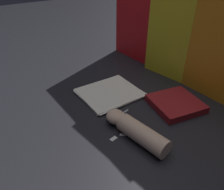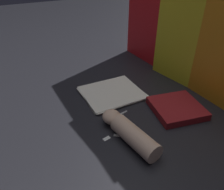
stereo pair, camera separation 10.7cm
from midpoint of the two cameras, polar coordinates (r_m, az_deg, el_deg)
The scene contains 10 objects.
ground_plane at distance 1.11m, azimuth 5.30°, elevation -2.42°, with size 6.00×6.00×0.00m, color black.
backdrop_panel_left at distance 1.41m, azimuth 15.56°, elevation 17.26°, with size 0.73×0.03×0.57m.
backdrop_panel_center at distance 1.23m, azimuth 24.29°, elevation 13.18°, with size 0.56×0.09×0.57m.
paper_stack at distance 1.18m, azimuth 2.49°, elevation 0.50°, with size 0.29×0.32×0.02m.
book_closed at distance 1.11m, azimuth 19.23°, elevation -3.33°, with size 0.26×0.27×0.04m.
scissors at distance 1.01m, azimuth 3.07°, elevation -6.08°, with size 0.13×0.14×0.01m.
hand_forearm at distance 0.90m, azimuth 7.94°, elevation -9.69°, with size 0.32×0.12×0.08m.
paper_scrap_near at distance 0.92m, azimuth 1.98°, elevation -11.38°, with size 0.02×0.03×0.00m.
paper_scrap_mid at distance 0.93m, azimuth 4.63°, elevation -10.57°, with size 0.03×0.03×0.00m.
pen at distance 1.28m, azimuth -1.86°, elevation 2.98°, with size 0.02×0.13×0.01m.
Camera 2 is at (0.77, -0.47, 0.64)m, focal length 35.00 mm.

